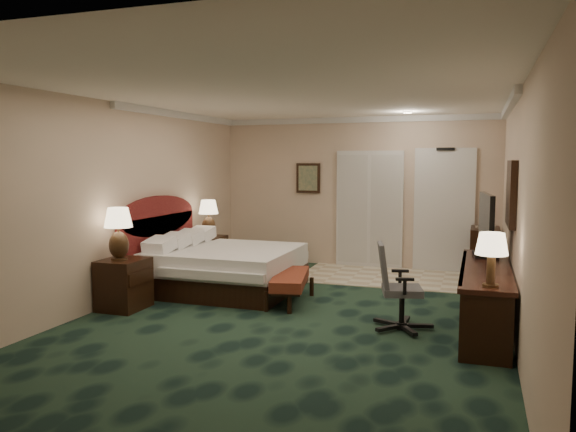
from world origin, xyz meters
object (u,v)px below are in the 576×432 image
(desk_chair, at_px, (402,287))
(tv, at_px, (486,225))
(bed, at_px, (227,269))
(lamp_near, at_px, (119,234))
(bed_bench, at_px, (290,288))
(desk, at_px, (485,298))
(lamp_far, at_px, (209,218))
(nightstand_far, at_px, (207,255))
(nightstand_near, at_px, (124,284))
(minibar, at_px, (484,254))

(desk_chair, bearing_deg, tv, 35.58)
(tv, xyz_separation_m, desk_chair, (-0.89, -1.04, -0.62))
(bed, relative_size, lamp_near, 2.95)
(bed_bench, xyz_separation_m, desk, (2.48, -0.39, 0.16))
(lamp_near, distance_m, bed_bench, 2.36)
(lamp_far, height_order, desk, lamp_far)
(nightstand_far, relative_size, tv, 0.64)
(nightstand_far, height_order, lamp_near, lamp_near)
(nightstand_near, distance_m, bed_bench, 2.19)
(tv, bearing_deg, nightstand_far, 159.85)
(lamp_near, xyz_separation_m, desk_chair, (3.56, 0.30, -0.49))
(nightstand_far, relative_size, lamp_near, 0.96)
(lamp_near, bearing_deg, tv, 16.66)
(minibar, bearing_deg, tv, -90.55)
(lamp_near, relative_size, bed_bench, 0.56)
(bed_bench, height_order, minibar, minibar)
(nightstand_far, xyz_separation_m, minibar, (4.45, 1.03, 0.10))
(nightstand_far, bearing_deg, tv, -13.70)
(bed, height_order, lamp_near, lamp_near)
(bed_bench, bearing_deg, lamp_far, 131.93)
(bed_bench, relative_size, desk_chair, 1.20)
(desk_chair, bearing_deg, bed, 143.62)
(nightstand_near, bearing_deg, bed, 59.77)
(lamp_far, relative_size, tv, 0.61)
(bed, distance_m, tv, 3.70)
(lamp_near, distance_m, tv, 4.65)
(nightstand_near, bearing_deg, desk_chair, 4.21)
(nightstand_near, height_order, lamp_near, lamp_near)
(tv, bearing_deg, bed_bench, -178.97)
(minibar, bearing_deg, bed, -151.06)
(lamp_far, xyz_separation_m, bed_bench, (1.92, -1.40, -0.75))
(nightstand_near, xyz_separation_m, tv, (4.43, 1.30, 0.79))
(nightstand_far, xyz_separation_m, bed_bench, (1.96, -1.40, -0.12))
(nightstand_far, distance_m, lamp_near, 2.50)
(bed, relative_size, tv, 1.96)
(tv, bearing_deg, bed, 171.94)
(desk_chair, height_order, minibar, desk_chair)
(lamp_far, xyz_separation_m, desk, (4.40, -1.79, -0.60))
(nightstand_far, distance_m, bed_bench, 2.41)
(nightstand_near, height_order, desk_chair, desk_chair)
(nightstand_far, relative_size, desk_chair, 0.65)
(lamp_far, distance_m, desk, 4.78)
(desk_chair, bearing_deg, nightstand_far, 135.42)
(nightstand_near, distance_m, nightstand_far, 2.37)
(bed, relative_size, nightstand_near, 3.05)
(nightstand_near, relative_size, desk, 0.26)
(nightstand_far, xyz_separation_m, desk, (4.43, -1.80, 0.04))
(nightstand_far, distance_m, lamp_far, 0.63)
(bed, height_order, desk, desk)
(bed_bench, bearing_deg, desk_chair, -36.23)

